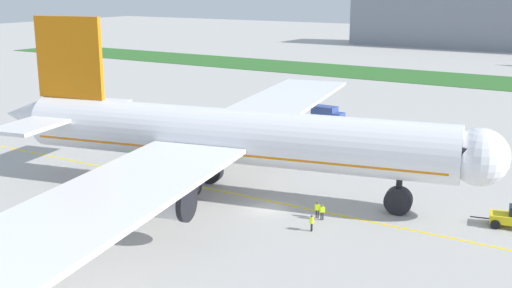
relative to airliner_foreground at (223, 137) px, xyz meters
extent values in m
plane|color=#ADAAA5|center=(6.60, -1.88, -6.54)|extent=(600.00, 600.00, 0.00)
cube|color=yellow|center=(6.60, 0.46, -6.53)|extent=(280.00, 0.36, 0.01)
cube|color=#2D6628|center=(6.60, 102.19, -6.49)|extent=(320.00, 24.00, 0.10)
cylinder|color=white|center=(0.84, 0.18, 0.18)|extent=(48.52, 16.04, 5.97)
cube|color=orange|center=(0.84, 0.18, -0.87)|extent=(46.53, 15.16, 0.72)
sphere|color=white|center=(26.07, 5.63, 0.18)|extent=(5.67, 5.67, 5.67)
cone|color=white|center=(-25.42, -5.49, 0.63)|extent=(7.49, 6.35, 5.08)
cube|color=orange|center=(-19.01, -4.10, 7.94)|extent=(8.63, 2.42, 9.55)
cube|color=white|center=(-21.22, 1.53, 1.07)|extent=(7.21, 10.46, 0.42)
cube|color=white|center=(-18.70, -10.14, 1.07)|extent=(7.21, 10.46, 0.42)
cube|color=white|center=(-6.75, 23.86, -0.57)|extent=(19.58, 44.78, 0.48)
cube|color=white|center=(3.69, -24.52, -0.57)|extent=(19.58, 44.78, 0.48)
cylinder|color=#B7BABF|center=(-3.26, 14.59, -2.37)|extent=(6.24, 4.41, 3.28)
cylinder|color=black|center=(-0.49, 15.19, -2.37)|extent=(1.21, 3.47, 3.45)
cylinder|color=#B7BABF|center=(3.05, -14.64, -2.37)|extent=(6.24, 4.41, 3.28)
cylinder|color=black|center=(5.82, -14.04, -2.37)|extent=(1.21, 3.47, 3.45)
cylinder|color=black|center=(18.80, 4.06, -3.96)|extent=(0.62, 0.62, 2.31)
cylinder|color=black|center=(18.80, 4.06, -5.12)|extent=(3.04, 1.85, 2.84)
cylinder|color=black|center=(-3.61, 2.43, -3.96)|extent=(0.62, 0.62, 2.31)
cylinder|color=black|center=(-3.61, 2.43, -5.12)|extent=(3.04, 1.85, 2.84)
cylinder|color=black|center=(-2.28, -3.70, -3.96)|extent=(0.62, 0.62, 2.31)
cylinder|color=black|center=(-2.28, -3.70, -5.12)|extent=(3.04, 1.85, 2.84)
cube|color=black|center=(25.20, 5.44, 0.92)|extent=(2.99, 4.82, 1.07)
sphere|color=black|center=(-17.74, -0.84, 0.72)|extent=(0.42, 0.42, 0.42)
sphere|color=black|center=(-14.75, -0.19, 0.72)|extent=(0.42, 0.42, 0.42)
sphere|color=black|center=(-11.75, 0.46, 0.72)|extent=(0.42, 0.42, 0.42)
sphere|color=black|center=(-8.76, 1.10, 0.72)|extent=(0.42, 0.42, 0.42)
sphere|color=black|center=(-5.77, 1.75, 0.72)|extent=(0.42, 0.42, 0.42)
sphere|color=black|center=(-2.77, 2.39, 0.72)|extent=(0.42, 0.42, 0.42)
sphere|color=black|center=(0.22, 3.04, 0.72)|extent=(0.42, 0.42, 0.42)
sphere|color=black|center=(3.21, 3.69, 0.72)|extent=(0.42, 0.42, 0.42)
sphere|color=black|center=(6.21, 4.33, 0.72)|extent=(0.42, 0.42, 0.42)
sphere|color=black|center=(9.20, 4.98, 0.72)|extent=(0.42, 0.42, 0.42)
sphere|color=black|center=(12.19, 5.62, 0.72)|extent=(0.42, 0.42, 0.42)
sphere|color=black|center=(15.18, 6.27, 0.72)|extent=(0.42, 0.42, 0.42)
sphere|color=black|center=(18.18, 6.92, 0.72)|extent=(0.42, 0.42, 0.42)
cube|color=yellow|center=(29.20, 6.30, -5.68)|extent=(3.98, 2.77, 0.82)
cylinder|color=black|center=(26.55, 5.73, -5.94)|extent=(1.78, 0.50, 0.12)
cylinder|color=black|center=(28.18, 5.03, -6.09)|extent=(0.95, 0.53, 0.90)
cylinder|color=black|center=(27.74, 7.04, -6.09)|extent=(0.95, 0.53, 0.90)
cylinder|color=black|center=(12.42, -1.32, -6.12)|extent=(0.12, 0.12, 0.84)
cylinder|color=#BFE519|center=(12.54, -1.24, -5.44)|extent=(0.10, 0.10, 0.53)
cylinder|color=black|center=(12.26, -1.44, -6.12)|extent=(0.12, 0.12, 0.84)
cylinder|color=#BFE519|center=(12.15, -1.52, -5.44)|extent=(0.10, 0.10, 0.53)
cube|color=#BFE519|center=(12.34, -1.38, -5.41)|extent=(0.50, 0.45, 0.59)
sphere|color=brown|center=(12.34, -1.38, -4.99)|extent=(0.23, 0.23, 0.23)
cylinder|color=black|center=(13.48, -4.73, -6.13)|extent=(0.12, 0.12, 0.81)
cylinder|color=#BFE519|center=(13.47, -4.59, -5.46)|extent=(0.10, 0.10, 0.52)
cylinder|color=black|center=(13.48, -4.92, -6.13)|extent=(0.12, 0.12, 0.81)
cylinder|color=#BFE519|center=(13.48, -5.06, -5.46)|extent=(0.10, 0.10, 0.52)
cube|color=#BFE519|center=(13.48, -4.82, -5.44)|extent=(0.24, 0.43, 0.58)
sphere|color=brown|center=(13.48, -4.82, -5.03)|extent=(0.22, 0.22, 0.22)
cylinder|color=black|center=(12.93, -1.70, -6.13)|extent=(0.12, 0.12, 0.81)
cylinder|color=#BFE519|center=(12.83, -1.80, -5.47)|extent=(0.09, 0.09, 0.52)
cylinder|color=black|center=(13.07, -1.57, -6.13)|extent=(0.12, 0.12, 0.81)
cylinder|color=#BFE519|center=(13.18, -1.47, -5.47)|extent=(0.09, 0.09, 0.52)
cube|color=#BFE519|center=(13.00, -1.64, -5.44)|extent=(0.47, 0.46, 0.57)
sphere|color=#8C6647|center=(13.00, -1.64, -5.04)|extent=(0.22, 0.22, 0.22)
cube|color=#33478C|center=(-6.85, 39.47, -4.84)|extent=(4.14, 2.45, 2.49)
cube|color=#33478C|center=(-4.26, 39.37, -5.29)|extent=(1.66, 2.27, 1.60)
cube|color=#263347|center=(-3.52, 39.35, -4.97)|extent=(0.15, 1.94, 0.70)
cylinder|color=black|center=(-4.21, 40.53, -6.09)|extent=(0.91, 0.33, 0.90)
cylinder|color=black|center=(-4.30, 38.22, -6.09)|extent=(0.91, 0.33, 0.90)
cylinder|color=black|center=(-7.82, 40.66, -6.09)|extent=(0.91, 0.33, 0.90)
cylinder|color=black|center=(-7.91, 38.36, -6.09)|extent=(0.91, 0.33, 0.90)
cube|color=gray|center=(-10.78, 185.56, 2.46)|extent=(103.76, 20.00, 18.00)
camera|label=1|loc=(39.04, -55.68, 16.31)|focal=44.64mm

